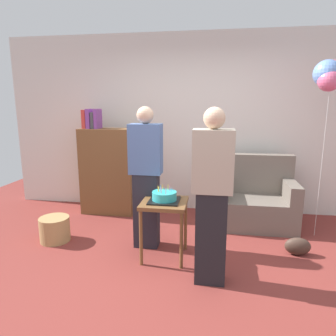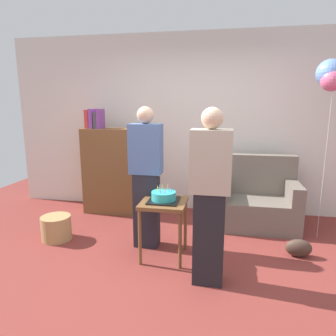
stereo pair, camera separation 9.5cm
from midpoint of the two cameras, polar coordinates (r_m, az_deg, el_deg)
The scene contains 11 objects.
ground_plane at distance 3.16m, azimuth 2.74°, elevation -19.62°, with size 8.00×8.00×0.00m, color maroon.
wall_back at distance 4.74m, azimuth 6.35°, elevation 8.18°, with size 6.00×0.10×2.70m, color silver.
couch at distance 4.38m, azimuth 16.72°, elevation -6.04°, with size 1.10×0.70×0.96m.
bookshelf at distance 4.72m, azimuth -10.26°, elevation -0.23°, with size 0.80×0.36×1.59m.
side_table at distance 3.27m, azimuth 0.03°, elevation -7.96°, with size 0.48×0.48×0.64m.
birthday_cake at distance 3.22m, azimuth 0.03°, elevation -5.44°, with size 0.32×0.32×0.17m.
person_blowing_candles at distance 3.47m, azimuth -3.34°, elevation -1.75°, with size 0.36×0.22×1.63m.
person_holding_cake at distance 2.76m, azimuth 8.87°, elevation -5.47°, with size 0.36×0.22×1.63m.
wicker_basket at distance 4.05m, azimuth -19.66°, elevation -10.58°, with size 0.36×0.36×0.30m, color #A88451.
handbag at distance 3.75m, azimuth 24.09°, elevation -13.60°, with size 0.28×0.14×0.20m, color #473328.
balloon_bunch at distance 4.14m, azimuth 29.38°, elevation 15.15°, with size 0.40×0.39×2.16m.
Camera 2 is at (0.40, -2.66, 1.65)m, focal length 32.35 mm.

